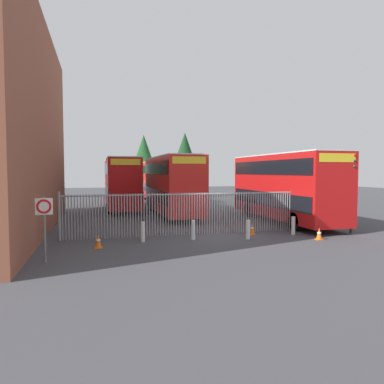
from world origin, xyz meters
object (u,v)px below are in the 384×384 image
(double_decker_bus_near_gate, at_px, (284,185))
(bollard_far_right, at_px, (293,226))
(traffic_cone_by_gate, at_px, (98,241))
(bollard_near_right, at_px, (248,230))
(speed_limit_sign_post, at_px, (44,214))
(bollard_center_front, at_px, (193,230))
(traffic_light_kerbside, at_px, (352,178))
(double_decker_bus_behind_fence_left, at_px, (121,182))
(double_decker_bus_behind_fence_right, at_px, (172,183))
(traffic_cone_mid_forecourt, at_px, (319,234))
(bollard_near_left, at_px, (143,232))
(double_decker_bus_far_back, at_px, (158,180))
(traffic_cone_near_kerb, at_px, (252,229))

(double_decker_bus_near_gate, height_order, bollard_far_right, double_decker_bus_near_gate)
(double_decker_bus_near_gate, height_order, traffic_cone_by_gate, double_decker_bus_near_gate)
(bollard_near_right, distance_m, traffic_cone_by_gate, 7.09)
(speed_limit_sign_post, bearing_deg, bollard_center_front, 24.45)
(bollard_center_front, bearing_deg, traffic_light_kerbside, -5.70)
(double_decker_bus_behind_fence_left, bearing_deg, bollard_near_right, -72.13)
(double_decker_bus_behind_fence_right, xyz_separation_m, traffic_cone_mid_forecourt, (4.89, -11.61, -2.13))
(double_decker_bus_near_gate, bearing_deg, traffic_light_kerbside, -79.22)
(double_decker_bus_behind_fence_right, relative_size, bollard_near_left, 11.38)
(bollard_near_left, bearing_deg, bollard_far_right, -0.38)
(double_decker_bus_near_gate, xyz_separation_m, traffic_light_kerbside, (1.00, -5.26, 0.56))
(double_decker_bus_behind_fence_right, bearing_deg, traffic_light_kerbside, -56.00)
(double_decker_bus_near_gate, bearing_deg, speed_limit_sign_post, -151.82)
(double_decker_bus_far_back, height_order, bollard_center_front, double_decker_bus_far_back)
(bollard_near_right, bearing_deg, bollard_far_right, 11.49)
(speed_limit_sign_post, bearing_deg, traffic_light_kerbside, 7.97)
(bollard_near_left, xyz_separation_m, bollard_near_right, (5.05, -0.62, 0.00))
(bollard_near_right, bearing_deg, bollard_center_front, 168.01)
(double_decker_bus_behind_fence_left, height_order, bollard_near_left, double_decker_bus_behind_fence_left)
(double_decker_bus_far_back, bearing_deg, traffic_cone_near_kerb, -86.65)
(bollard_center_front, xyz_separation_m, traffic_cone_near_kerb, (3.37, 0.61, -0.19))
(double_decker_bus_far_back, bearing_deg, traffic_cone_by_gate, -105.68)
(bollard_near_left, distance_m, bollard_center_front, 2.43)
(double_decker_bus_behind_fence_right, distance_m, traffic_cone_mid_forecourt, 12.78)
(double_decker_bus_behind_fence_right, height_order, traffic_cone_by_gate, double_decker_bus_behind_fence_right)
(double_decker_bus_far_back, distance_m, bollard_center_front, 22.74)
(double_decker_bus_near_gate, relative_size, double_decker_bus_behind_fence_right, 1.00)
(double_decker_bus_behind_fence_right, distance_m, traffic_cone_by_gate, 12.26)
(double_decker_bus_near_gate, distance_m, bollard_center_front, 8.76)
(bollard_near_left, bearing_deg, double_decker_bus_behind_fence_right, 71.00)
(double_decker_bus_near_gate, bearing_deg, bollard_near_left, -155.87)
(traffic_cone_by_gate, distance_m, traffic_cone_mid_forecourt, 10.38)
(double_decker_bus_near_gate, xyz_separation_m, bollard_center_front, (-7.30, -4.43, -1.95))
(bollard_far_right, bearing_deg, double_decker_bus_behind_fence_left, 117.50)
(double_decker_bus_far_back, relative_size, traffic_cone_near_kerb, 18.32)
(traffic_cone_by_gate, height_order, traffic_light_kerbside, traffic_light_kerbside)
(double_decker_bus_near_gate, distance_m, speed_limit_sign_post, 15.48)
(bollard_near_left, height_order, traffic_cone_mid_forecourt, bollard_near_left)
(double_decker_bus_far_back, relative_size, bollard_center_front, 11.38)
(double_decker_bus_far_back, height_order, traffic_light_kerbside, double_decker_bus_far_back)
(traffic_cone_by_gate, bearing_deg, double_decker_bus_behind_fence_left, 82.77)
(double_decker_bus_near_gate, relative_size, bollard_far_right, 11.38)
(traffic_cone_near_kerb, bearing_deg, double_decker_bus_near_gate, 44.19)
(double_decker_bus_behind_fence_right, distance_m, bollard_center_front, 10.25)
(speed_limit_sign_post, xyz_separation_m, traffic_light_kerbside, (14.63, 2.05, 1.21))
(bollard_near_right, bearing_deg, traffic_cone_mid_forecourt, -17.79)
(traffic_cone_by_gate, bearing_deg, traffic_cone_near_kerb, 9.91)
(bollard_near_right, xyz_separation_m, traffic_cone_mid_forecourt, (3.26, -1.05, -0.19))
(double_decker_bus_behind_fence_left, distance_m, traffic_cone_near_kerb, 15.81)
(double_decker_bus_near_gate, xyz_separation_m, bollard_far_right, (-1.87, -4.41, -1.95))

